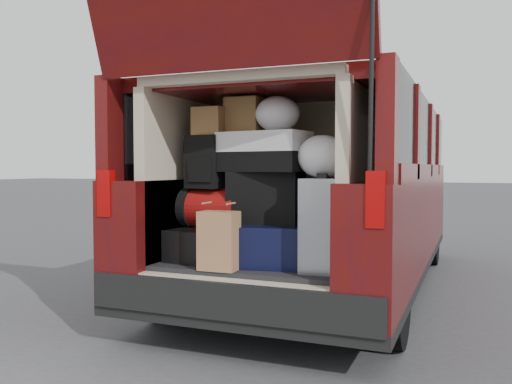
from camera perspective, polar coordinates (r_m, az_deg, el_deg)
ground at (r=3.66m, az=-0.72°, el=-16.32°), size 80.00×80.00×0.00m
minivan at (r=5.23m, az=7.16°, el=-0.41°), size 1.90×5.35×2.77m
load_floor at (r=3.82m, az=0.90°, el=-11.17°), size 1.24×1.05×0.55m
black_hardshell at (r=3.77m, az=-4.98°, el=-5.45°), size 0.46×0.59×0.22m
navy_hardshell at (r=3.63m, az=1.41°, el=-5.38°), size 0.58×0.68×0.26m
silver_roller at (r=3.37m, az=7.12°, el=-3.39°), size 0.27×0.40×0.57m
kraft_bag at (r=3.37m, az=-3.93°, el=-5.13°), size 0.24×0.15×0.37m
red_duffel at (r=3.77m, az=-4.57°, el=-1.70°), size 0.44×0.30×0.28m
black_soft_case at (r=3.63m, az=1.09°, el=-0.56°), size 0.49×0.31×0.34m
backpack at (r=3.74m, az=-5.38°, el=3.17°), size 0.28×0.19×0.36m
twotone_duffel at (r=3.60m, az=0.84°, el=4.25°), size 0.63×0.40×0.26m
grocery_sack_lower at (r=3.76m, az=-4.86°, el=7.40°), size 0.21×0.17×0.19m
grocery_sack_upper at (r=3.77m, az=-1.13°, el=8.03°), size 0.25×0.21×0.24m
plastic_bag_center at (r=3.64m, az=2.27°, el=8.20°), size 0.32×0.31×0.24m
plastic_bag_right at (r=3.40m, az=6.97°, el=3.74°), size 0.33×0.31×0.27m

